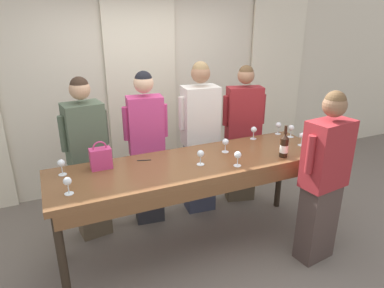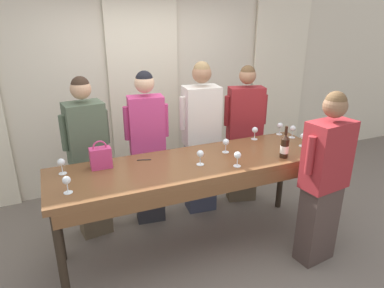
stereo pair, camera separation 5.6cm
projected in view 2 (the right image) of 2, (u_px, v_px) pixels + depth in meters
ground_plane at (195, 246)px, 3.62m from camera, size 18.00×18.00×0.00m
wall_back at (143, 85)px, 4.66m from camera, size 12.00×0.06×2.80m
curtain_panel_center at (145, 90)px, 4.62m from camera, size 0.95×0.03×2.69m
curtain_panel_right at (279, 79)px, 5.43m from camera, size 0.95×0.03×2.69m
tasting_bar at (196, 171)px, 3.29m from camera, size 2.74×0.79×0.98m
wine_bottle at (285, 146)px, 3.33m from camera, size 0.08×0.08×0.32m
handbag at (101, 157)px, 3.11m from camera, size 0.19×0.11×0.26m
wine_glass_front_left at (67, 181)px, 2.66m from camera, size 0.07×0.07×0.14m
wine_glass_front_mid at (61, 163)px, 2.99m from camera, size 0.07×0.07×0.14m
wine_glass_front_right at (226, 143)px, 3.46m from camera, size 0.07×0.07×0.14m
wine_glass_center_left at (293, 129)px, 3.88m from camera, size 0.07×0.07×0.14m
wine_glass_center_mid at (255, 131)px, 3.83m from camera, size 0.07×0.07×0.14m
wine_glass_center_right at (238, 156)px, 3.14m from camera, size 0.07×0.07×0.14m
wine_glass_back_left at (303, 137)px, 3.63m from camera, size 0.07×0.07×0.14m
wine_glass_back_mid at (200, 154)px, 3.17m from camera, size 0.07×0.07×0.14m
wine_glass_back_right at (280, 126)px, 3.99m from camera, size 0.07×0.07×0.14m
pen at (144, 160)px, 3.30m from camera, size 0.13×0.05×0.01m
guest_olive_jacket at (89, 159)px, 3.56m from camera, size 0.49×0.33×1.75m
guest_pink_top at (148, 147)px, 3.79m from camera, size 0.49×0.27×1.76m
guest_cream_sweater at (201, 138)px, 4.02m from camera, size 0.52×0.31×1.82m
guest_striped_shirt at (244, 134)px, 4.25m from camera, size 0.53×0.30×1.75m
host_pouring at (324, 180)px, 3.15m from camera, size 0.54×0.30×1.70m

